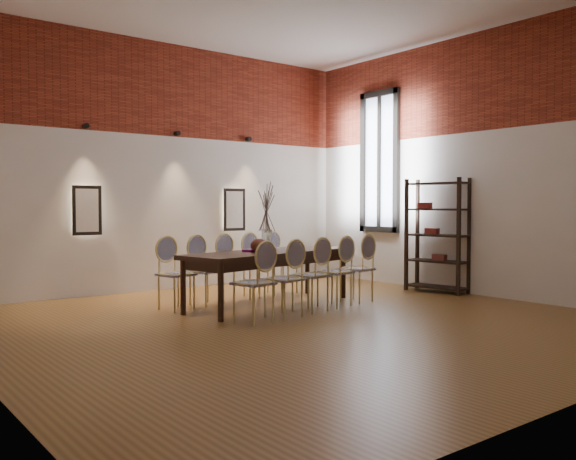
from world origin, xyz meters
TOP-DOWN VIEW (x-y plane):
  - floor at (0.00, 0.00)m, footprint 7.00×7.00m
  - wall_back at (0.00, 3.55)m, footprint 7.00×0.10m
  - wall_right at (3.55, 0.00)m, footprint 0.10×7.00m
  - brick_band_back at (0.00, 3.48)m, footprint 7.00×0.02m
  - brick_band_right at (3.48, 0.00)m, footprint 0.02×7.00m
  - niche_left at (-1.30, 3.45)m, footprint 0.36×0.06m
  - niche_right at (1.30, 3.45)m, footprint 0.36×0.06m
  - spot_fixture_left at (-1.30, 3.42)m, footprint 0.08×0.10m
  - spot_fixture_mid at (0.20, 3.42)m, footprint 0.08×0.10m
  - spot_fixture_right at (1.60, 3.42)m, footprint 0.08×0.10m
  - window_glass at (3.46, 2.00)m, footprint 0.02×0.78m
  - window_frame at (3.44, 2.00)m, footprint 0.08×0.90m
  - window_mullion at (3.44, 2.00)m, footprint 0.06×0.06m
  - dining_table at (0.41, 1.14)m, footprint 2.75×1.35m
  - chair_near_a at (-0.49, 0.24)m, footprint 0.52×0.52m
  - chair_near_b at (0.03, 0.35)m, footprint 0.52×0.52m
  - chair_near_c at (0.54, 0.45)m, footprint 0.52×0.52m
  - chair_near_d at (1.06, 0.56)m, footprint 0.52×0.52m
  - chair_near_e at (1.58, 0.66)m, footprint 0.52×0.52m
  - chair_far_a at (-0.77, 1.62)m, footprint 0.52×0.52m
  - chair_far_b at (-0.25, 1.73)m, footprint 0.52×0.52m
  - chair_far_c at (0.27, 1.83)m, footprint 0.52×0.52m
  - chair_far_d at (0.78, 1.94)m, footprint 0.52×0.52m
  - chair_far_e at (1.30, 2.04)m, footprint 0.52×0.52m
  - vase at (0.34, 1.13)m, footprint 0.14×0.14m
  - dried_branches at (0.34, 1.13)m, footprint 0.50×0.50m
  - bowl at (0.16, 1.04)m, footprint 0.24×0.24m
  - book at (0.17, 1.21)m, footprint 0.29×0.23m
  - shelving_rack at (3.28, 0.59)m, footprint 0.49×1.04m

SIDE VIEW (x-z plane):
  - floor at x=0.00m, z-range -0.02..0.00m
  - dining_table at x=0.41m, z-range 0.00..0.75m
  - chair_near_a at x=-0.49m, z-range 0.00..0.94m
  - chair_near_b at x=0.03m, z-range 0.00..0.94m
  - chair_near_c at x=0.54m, z-range 0.00..0.94m
  - chair_near_d at x=1.06m, z-range 0.00..0.94m
  - chair_near_e at x=1.58m, z-range 0.00..0.94m
  - chair_far_a at x=-0.77m, z-range 0.00..0.94m
  - chair_far_b at x=-0.25m, z-range 0.00..0.94m
  - chair_far_c at x=0.27m, z-range 0.00..0.94m
  - chair_far_d at x=0.78m, z-range 0.00..0.94m
  - chair_far_e at x=1.30m, z-range 0.00..0.94m
  - book at x=0.17m, z-range 0.75..0.78m
  - bowl at x=0.16m, z-range 0.75..0.93m
  - vase at x=0.34m, z-range 0.75..1.05m
  - shelving_rack at x=3.28m, z-range 0.00..1.80m
  - niche_left at x=-1.30m, z-range 0.97..1.63m
  - niche_right at x=1.30m, z-range 0.97..1.63m
  - dried_branches at x=0.34m, z-range 1.00..1.70m
  - wall_back at x=0.00m, z-range 0.00..4.00m
  - wall_right at x=3.55m, z-range 0.00..4.00m
  - window_glass at x=3.46m, z-range 0.96..3.34m
  - window_frame at x=3.44m, z-range 0.90..3.40m
  - window_mullion at x=3.44m, z-range 0.95..3.35m
  - spot_fixture_left at x=-1.30m, z-range 2.51..2.59m
  - spot_fixture_mid at x=0.20m, z-range 2.51..2.59m
  - spot_fixture_right at x=1.60m, z-range 2.51..2.59m
  - brick_band_back at x=0.00m, z-range 2.50..4.00m
  - brick_band_right at x=3.48m, z-range 2.50..4.00m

